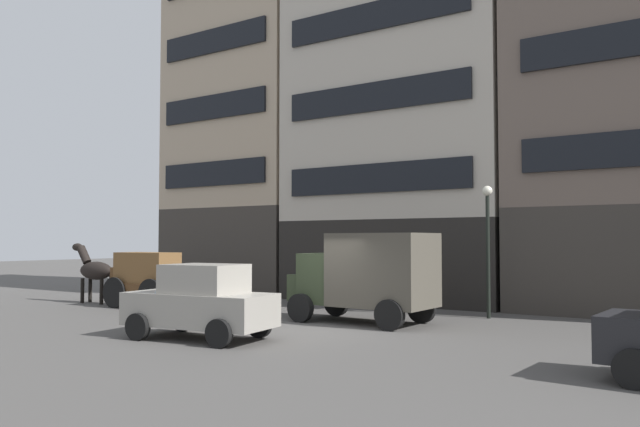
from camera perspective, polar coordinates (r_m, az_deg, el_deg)
ground_plane at (r=16.92m, az=-2.15°, el=-10.68°), size 120.00×120.00×0.00m
building_far_left at (r=31.26m, az=-5.65°, el=8.41°), size 7.63×6.85×16.53m
building_center_left at (r=26.85m, az=8.32°, el=9.72°), size 9.59×6.85×16.07m
cargo_wagon at (r=23.29m, az=-15.64°, el=-5.50°), size 2.96×1.62×1.98m
draft_horse at (r=25.59m, az=-19.97°, el=-4.89°), size 2.35×0.67×2.30m
delivery_truck_near at (r=18.33m, az=4.17°, el=-5.57°), size 4.41×2.25×2.62m
sedan_parked_curb at (r=15.66m, az=-10.87°, el=-7.94°), size 3.86×2.21×1.83m
pedestrian_officer at (r=27.75m, az=-14.40°, el=-5.35°), size 0.48×0.48×1.79m
streetlamp_curbside at (r=20.06m, az=15.11°, el=-1.66°), size 0.32×0.32×4.12m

